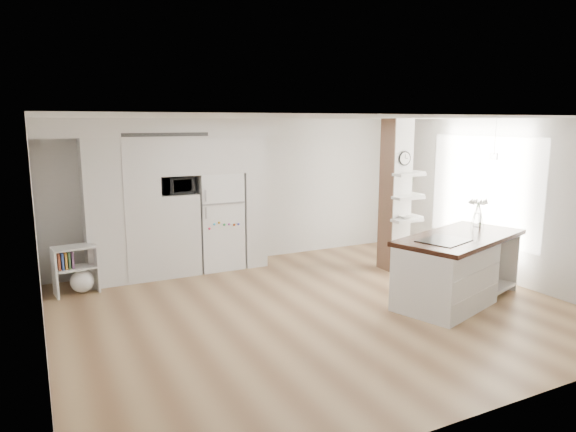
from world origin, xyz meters
name	(u,v)px	position (x,y,z in m)	size (l,w,h in m)	color
floor	(316,309)	(0.00, 0.00, 0.00)	(7.00, 6.00, 0.01)	tan
room	(318,180)	(0.00, 0.00, 1.86)	(7.04, 6.04, 2.72)	white
cabinet_wall	(166,189)	(-1.45, 2.67, 1.51)	(4.00, 0.71, 2.70)	silver
refrigerator	(218,221)	(-0.53, 2.68, 0.88)	(0.78, 0.69, 1.75)	white
column	(401,195)	(2.38, 1.13, 1.35)	(0.69, 0.90, 2.70)	silver
window	(483,189)	(3.48, 0.30, 1.50)	(2.40, 2.40, 0.00)	white
pendant_light	(409,157)	(1.70, 0.15, 2.12)	(0.12, 0.12, 0.10)	white
kitchen_island	(450,270)	(1.84, -0.69, 0.52)	(2.43, 1.69, 1.57)	silver
bookshelf	(78,273)	(-2.97, 2.30, 0.33)	(0.68, 0.45, 0.76)	silver
floor_plant_a	(463,270)	(2.74, -0.06, 0.24)	(0.27, 0.21, 0.48)	#386D2B
floor_plant_b	(428,257)	(2.72, 0.74, 0.26)	(0.29, 0.29, 0.52)	#386D2B
microwave	(177,185)	(-1.27, 2.62, 1.57)	(0.54, 0.37, 0.30)	#2D2D2D
shelf_plant	(407,184)	(2.63, 1.30, 1.52)	(0.27, 0.23, 0.30)	#386D2B
decor_bowl	(406,217)	(2.30, 0.90, 1.00)	(0.22, 0.22, 0.05)	white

